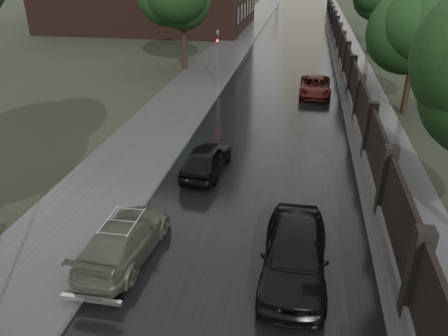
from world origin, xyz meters
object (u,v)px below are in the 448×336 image
at_px(volga_sedan, 124,239).
at_px(hatchback_left, 206,159).
at_px(tree_right_b, 419,27).
at_px(tree_left_far, 183,2).
at_px(car_right_near, 294,254).
at_px(car_right_far, 315,86).
at_px(traffic_light, 218,55).

height_order(volga_sedan, hatchback_left, hatchback_left).
bearing_deg(tree_right_b, tree_left_far, 152.70).
relative_size(hatchback_left, car_right_near, 0.82).
height_order(volga_sedan, car_right_far, volga_sedan).
xyz_separation_m(tree_left_far, car_right_near, (9.60, -23.94, -4.45)).
height_order(tree_right_b, car_right_near, tree_right_b).
bearing_deg(volga_sedan, car_right_far, -103.89).
height_order(traffic_light, volga_sedan, traffic_light).
bearing_deg(car_right_far, tree_right_b, -27.44).
height_order(traffic_light, hatchback_left, traffic_light).
bearing_deg(tree_left_far, car_right_far, -26.89).
xyz_separation_m(tree_left_far, traffic_light, (3.70, -5.01, -2.84)).
xyz_separation_m(tree_right_b, hatchback_left, (-9.83, -9.83, -4.30)).
bearing_deg(tree_right_b, car_right_near, -110.31).
height_order(hatchback_left, car_right_far, hatchback_left).
height_order(volga_sedan, car_right_near, car_right_near).
xyz_separation_m(hatchback_left, car_right_near, (3.93, -6.11, 0.14)).
xyz_separation_m(tree_right_b, car_right_near, (-5.90, -15.94, -4.16)).
relative_size(volga_sedan, hatchback_left, 1.14).
relative_size(tree_right_b, car_right_far, 1.63).
xyz_separation_m(volga_sedan, car_right_near, (5.20, -0.01, 0.16)).
bearing_deg(tree_right_b, hatchback_left, -135.01).
bearing_deg(tree_left_far, car_right_near, -68.15).
distance_m(volga_sedan, car_right_near, 5.20).
distance_m(tree_left_far, volga_sedan, 24.76).
distance_m(tree_right_b, car_right_near, 17.50).
xyz_separation_m(tree_right_b, car_right_far, (-5.17, 2.76, -4.35)).
bearing_deg(car_right_far, traffic_light, 178.64).
distance_m(tree_left_far, car_right_far, 12.48).
distance_m(car_right_near, car_right_far, 18.71).
height_order(hatchback_left, car_right_near, car_right_near).
xyz_separation_m(volga_sedan, hatchback_left, (1.27, 6.10, 0.02)).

